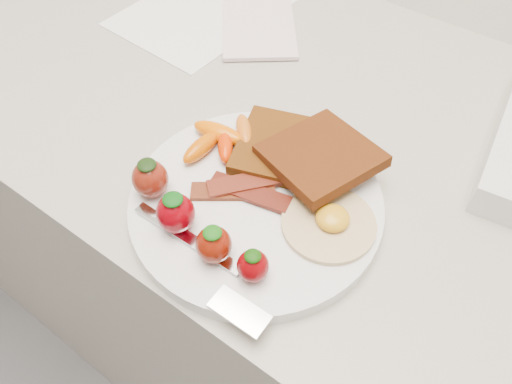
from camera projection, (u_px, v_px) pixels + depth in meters
The scene contains 11 objects.
counter at pixel (304, 293), 0.97m from camera, with size 2.00×0.60×0.90m, color gray.
plate at pixel (256, 203), 0.53m from camera, with size 0.27×0.27×0.02m, color silver.
toast_lower at pixel (284, 148), 0.56m from camera, with size 0.10×0.10×0.01m, color #462B07.
toast_upper at pixel (320, 156), 0.54m from camera, with size 0.11×0.11×0.01m, color #3C1B09.
fried_egg at pixel (330, 222), 0.50m from camera, with size 0.13×0.13×0.02m.
bacon_strips at pixel (244, 189), 0.53m from camera, with size 0.11×0.10×0.01m.
baby_carrots at pixel (221, 138), 0.57m from camera, with size 0.08×0.10×0.02m.
strawberries at pixel (187, 216), 0.49m from camera, with size 0.18×0.06×0.05m.
fork at pixel (210, 269), 0.47m from camera, with size 0.18×0.05×0.00m.
paper_sheet at pixel (204, 10), 0.79m from camera, with size 0.20×0.26×0.00m, color white.
notepad at pixel (259, 28), 0.75m from camera, with size 0.11×0.16×0.01m, color silver.
Camera 1 is at (0.19, 1.28, 1.33)m, focal length 35.00 mm.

